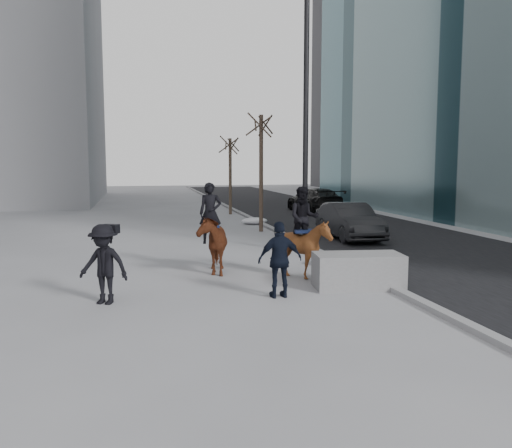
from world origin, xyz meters
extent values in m
plane|color=gray|center=(0.00, 0.00, 0.00)|extent=(120.00, 120.00, 0.00)
cube|color=black|center=(7.00, 10.00, 0.01)|extent=(8.00, 90.00, 0.01)
cube|color=gray|center=(3.00, 10.00, 0.06)|extent=(0.25, 90.00, 0.12)
cube|color=gray|center=(2.29, -0.09, 0.43)|extent=(2.25, 1.32, 0.85)
imported|color=black|center=(5.36, 8.06, 0.72)|extent=(1.66, 4.44, 1.45)
imported|color=black|center=(7.71, 19.48, 0.75)|extent=(2.49, 5.32, 1.50)
imported|color=#4A200E|center=(-0.98, 2.60, 0.82)|extent=(1.05, 2.02, 1.65)
imported|color=black|center=(-0.98, 2.75, 1.66)|extent=(0.66, 0.46, 1.72)
cube|color=#101D3E|center=(-0.98, 2.75, 1.30)|extent=(0.52, 0.60, 0.06)
imported|color=#4E2A0F|center=(1.34, 1.23, 0.80)|extent=(1.56, 1.68, 1.60)
imported|color=black|center=(1.34, 1.38, 1.61)|extent=(0.92, 0.78, 1.67)
cube|color=#0F1737|center=(1.34, 1.38, 1.26)|extent=(0.58, 0.65, 0.06)
imported|color=black|center=(0.17, -0.59, 0.88)|extent=(1.05, 0.47, 1.75)
cylinder|color=orange|center=(0.12, -0.04, 1.15)|extent=(0.04, 0.18, 0.07)
imported|color=black|center=(-3.73, -0.32, 0.88)|extent=(1.31, 1.09, 1.75)
cube|color=black|center=(-3.58, -0.07, 1.62)|extent=(0.42, 0.36, 0.20)
cylinder|color=black|center=(2.60, 5.28, 4.50)|extent=(0.18, 0.18, 9.00)
ellipsoid|color=silver|center=(2.70, 2.98, 0.16)|extent=(1.26, 0.80, 0.32)
ellipsoid|color=silver|center=(2.70, 13.92, 0.17)|extent=(1.32, 0.84, 0.34)
camera|label=1|loc=(-2.96, -12.35, 3.09)|focal=38.00mm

